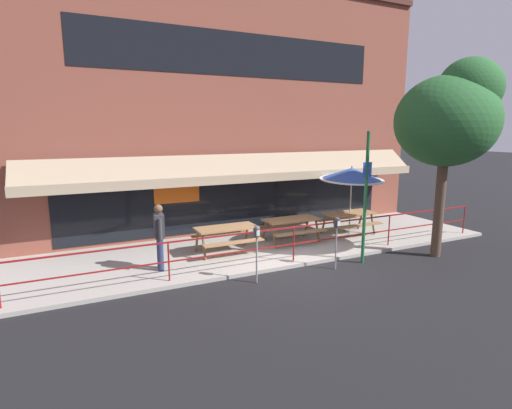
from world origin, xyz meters
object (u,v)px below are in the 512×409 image
Objects in this scene: picnic_table_left at (226,232)px; patio_umbrella_right at (352,174)px; street_sign_pole at (365,197)px; parking_meter_far at (337,227)px; picnic_table_centre at (291,223)px; pedestrian_walking at (159,233)px; parking_meter_near at (257,237)px; street_tree_curbside at (451,116)px; picnic_table_right at (349,217)px.

patio_umbrella_right reaches higher than picnic_table_left.
picnic_table_left is 4.07m from street_sign_pole.
parking_meter_far is at bearing -47.19° from picnic_table_left.
picnic_table_centre is 0.50× the size of street_sign_pole.
picnic_table_left is 1.05× the size of pedestrian_walking.
pedestrian_walking is at bearing 139.05° from parking_meter_near.
pedestrian_walking is at bearing -174.24° from patio_umbrella_right.
street_sign_pole is (5.24, -1.64, 0.81)m from pedestrian_walking.
patio_umbrella_right is 3.53m from street_tree_curbside.
picnic_table_right is (4.56, 0.10, 0.00)m from picnic_table_left.
street_sign_pole is at bearing 4.73° from parking_meter_far.
street_tree_curbside is (1.04, -2.82, 1.85)m from patio_umbrella_right.
picnic_table_right is at bearing 90.00° from patio_umbrella_right.
street_sign_pole is at bearing 168.29° from street_tree_curbside.
parking_meter_near is at bearing -152.71° from picnic_table_right.
street_sign_pole reaches higher than patio_umbrella_right.
street_tree_curbside reaches higher than street_sign_pole.
patio_umbrella_right is (0.00, -0.06, 1.47)m from picnic_table_right.
parking_meter_far is (-0.10, -2.49, 0.44)m from picnic_table_centre.
picnic_table_centre is 2.53m from parking_meter_far.
parking_meter_far is (2.32, -0.04, 0.00)m from parking_meter_near.
parking_meter_far is (4.26, -1.73, 0.09)m from pedestrian_walking.
patio_umbrella_right is at bearing 0.48° from picnic_table_left.
picnic_table_left is at bearing 132.81° from parking_meter_far.
street_tree_curbside reaches higher than patio_umbrella_right.
street_tree_curbside is (5.73, -0.46, 2.89)m from parking_meter_near.
street_tree_curbside reaches higher than picnic_table_centre.
patio_umbrella_right reaches higher than parking_meter_near.
picnic_table_left is 0.76× the size of patio_umbrella_right.
picnic_table_centre is at bearing 9.91° from pedestrian_walking.
picnic_table_right is at bearing 27.29° from parking_meter_near.
street_sign_pole reaches higher than picnic_table_left.
parking_meter_near and parking_meter_far have the same top height.
patio_umbrella_right is 0.43× the size of street_tree_curbside.
pedestrian_walking is (-2.08, -0.63, 0.35)m from picnic_table_left.
patio_umbrella_right is at bearing -90.00° from picnic_table_right.
pedestrian_walking reaches higher than picnic_table_centre.
patio_umbrella_right is 3.53m from parking_meter_far.
street_tree_curbside is (1.04, -2.88, 3.33)m from picnic_table_right.
picnic_table_centre is 2.82m from street_sign_pole.
pedestrian_walking is 0.47× the size of street_sign_pole.
street_tree_curbside is (7.68, -2.15, 2.98)m from pedestrian_walking.
parking_meter_far reaches higher than picnic_table_left.
pedestrian_walking is (-6.63, -0.73, 0.35)m from picnic_table_right.
pedestrian_walking is at bearing 162.59° from street_sign_pole.
patio_umbrella_right is at bearing 45.25° from parking_meter_far.
picnic_table_right is 1.27× the size of parking_meter_near.
picnic_table_right is at bearing 109.92° from street_tree_curbside.
street_sign_pole reaches higher than parking_meter_far.
parking_meter_near is at bearing -93.27° from picnic_table_left.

